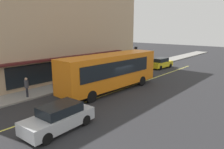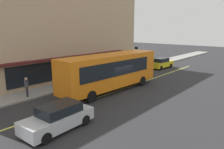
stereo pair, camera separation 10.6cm
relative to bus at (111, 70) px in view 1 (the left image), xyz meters
name	(u,v)px [view 1 (the left image)]	position (x,y,z in m)	size (l,w,h in m)	color
ground	(118,91)	(0.35, -0.55, -1.99)	(120.00, 120.00, 0.00)	#28282B
sidewalk	(82,81)	(0.35, 4.55, -1.91)	(80.00, 2.71, 0.15)	gray
lane_centre_stripe	(118,91)	(0.35, -0.55, -1.98)	(36.00, 0.16, 0.01)	#D8D14C
storefront_building	(41,30)	(-0.09, 11.63, 3.69)	(24.17, 12.08, 11.37)	tan
bus	(111,70)	(0.00, 0.00, 0.00)	(11.22, 2.94, 3.50)	orange
traffic_light	(136,53)	(9.88, 3.91, 0.55)	(0.30, 0.52, 3.20)	#2D2D33
car_yellow	(161,63)	(13.78, 2.04, -1.24)	(4.40, 2.06, 1.52)	yellow
car_silver	(59,118)	(-8.08, -2.94, -1.24)	(4.39, 2.03, 1.52)	#B7BABF
pedestrian_near_storefront	(27,85)	(-6.51, 3.80, -0.82)	(0.34, 0.34, 1.70)	black
pedestrian_mid_block	(89,73)	(0.64, 3.82, -0.86)	(0.34, 0.34, 1.64)	black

